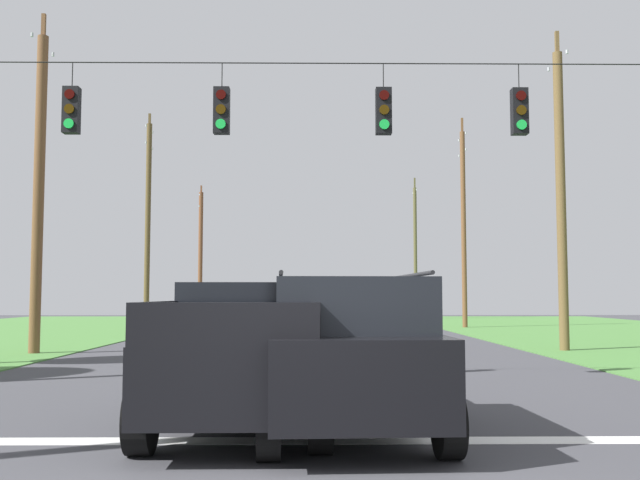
# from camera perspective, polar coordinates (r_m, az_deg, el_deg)

# --- Properties ---
(stop_bar_stripe) EXTENTS (13.34, 0.45, 0.01)m
(stop_bar_stripe) POSITION_cam_1_polar(r_m,az_deg,el_deg) (9.21, -2.05, -15.42)
(stop_bar_stripe) COLOR white
(stop_bar_stripe) RESTS_ON ground
(lane_dash_0) EXTENTS (2.50, 0.15, 0.01)m
(lane_dash_0) POSITION_cam_1_polar(r_m,az_deg,el_deg) (15.14, -1.50, -11.06)
(lane_dash_0) COLOR white
(lane_dash_0) RESTS_ON ground
(lane_dash_1) EXTENTS (2.50, 0.15, 0.01)m
(lane_dash_1) POSITION_cam_1_polar(r_m,az_deg,el_deg) (22.18, -1.23, -8.93)
(lane_dash_1) COLOR white
(lane_dash_1) RESTS_ON ground
(lane_dash_2) EXTENTS (2.50, 0.15, 0.01)m
(lane_dash_2) POSITION_cam_1_polar(r_m,az_deg,el_deg) (29.87, -1.09, -7.75)
(lane_dash_2) COLOR white
(lane_dash_2) RESTS_ON ground
(lane_dash_3) EXTENTS (2.50, 0.15, 0.01)m
(lane_dash_3) POSITION_cam_1_polar(r_m,az_deg,el_deg) (38.81, -0.99, -6.97)
(lane_dash_3) COLOR white
(lane_dash_3) RESTS_ON ground
(overhead_signal_span) EXTENTS (15.70, 0.31, 7.18)m
(overhead_signal_span) POSITION_cam_1_polar(r_m,az_deg,el_deg) (14.73, -1.67, 4.26)
(overhead_signal_span) COLOR brown
(overhead_signal_span) RESTS_ON ground
(pickup_truck) EXTENTS (2.31, 5.41, 1.95)m
(pickup_truck) POSITION_cam_1_polar(r_m,az_deg,el_deg) (10.26, -5.85, -8.84)
(pickup_truck) COLOR black
(pickup_truck) RESTS_ON ground
(suv_black) EXTENTS (2.39, 4.88, 2.05)m
(suv_black) POSITION_cam_1_polar(r_m,az_deg,el_deg) (9.61, 2.02, -8.60)
(suv_black) COLOR black
(suv_black) RESTS_ON ground
(distant_car_crossing_white) EXTENTS (4.39, 2.21, 1.52)m
(distant_car_crossing_white) POSITION_cam_1_polar(r_m,az_deg,el_deg) (32.23, -2.34, -6.10)
(distant_car_crossing_white) COLOR silver
(distant_car_crossing_white) RESTS_ON ground
(utility_pole_mid_right) EXTENTS (0.31, 1.86, 10.44)m
(utility_pole_mid_right) POSITION_cam_1_polar(r_m,az_deg,el_deg) (24.82, 18.33, 3.39)
(utility_pole_mid_right) COLOR brown
(utility_pole_mid_right) RESTS_ON ground
(utility_pole_far_right) EXTENTS (0.27, 1.97, 11.68)m
(utility_pole_far_right) POSITION_cam_1_polar(r_m,az_deg,el_deg) (41.05, 11.17, 1.38)
(utility_pole_far_right) COLOR brown
(utility_pole_far_right) RESTS_ON ground
(utility_pole_near_left) EXTENTS (0.26, 1.96, 10.76)m
(utility_pole_near_left) POSITION_cam_1_polar(r_m,az_deg,el_deg) (55.79, 7.47, -0.78)
(utility_pole_near_left) COLOR brown
(utility_pole_near_left) RESTS_ON ground
(utility_pole_far_left) EXTENTS (0.33, 1.86, 10.58)m
(utility_pole_far_left) POSITION_cam_1_polar(r_m,az_deg,el_deg) (24.06, -21.16, 3.81)
(utility_pole_far_left) COLOR brown
(utility_pole_far_left) RESTS_ON ground
(utility_pole_distant_right) EXTENTS (0.29, 1.63, 11.48)m
(utility_pole_distant_right) POSITION_cam_1_polar(r_m,az_deg,el_deg) (39.56, -13.33, 1.52)
(utility_pole_distant_right) COLOR brown
(utility_pole_distant_right) RESTS_ON ground
(utility_pole_distant_left) EXTENTS (0.33, 1.84, 10.27)m
(utility_pole_distant_left) POSITION_cam_1_polar(r_m,az_deg,el_deg) (56.73, -9.34, -0.95)
(utility_pole_distant_left) COLOR brown
(utility_pole_distant_left) RESTS_ON ground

